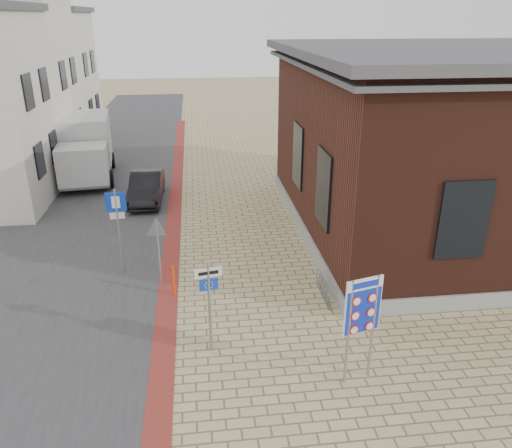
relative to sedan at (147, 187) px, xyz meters
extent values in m
plane|color=tan|center=(3.24, -11.38, -0.64)|extent=(120.00, 120.00, 0.00)
cube|color=#38383A|center=(-2.26, 3.62, -0.63)|extent=(7.00, 60.00, 0.02)
cube|color=maroon|center=(1.24, -1.38, -0.63)|extent=(0.60, 40.00, 0.02)
cube|color=gray|center=(12.24, -4.38, -0.39)|extent=(12.15, 12.15, 0.50)
cube|color=#472017|center=(12.24, -4.38, 2.86)|extent=(12.00, 12.00, 6.00)
cube|color=#4B4A4F|center=(12.24, -4.38, 6.01)|extent=(13.00, 13.00, 0.30)
cube|color=#4B4A4F|center=(12.24, -4.38, 5.61)|extent=(12.70, 12.70, 0.15)
cube|color=black|center=(6.22, -7.38, 2.16)|extent=(0.12, 1.60, 2.40)
cube|color=black|center=(6.22, -3.38, 2.16)|extent=(0.12, 1.60, 2.40)
cube|color=black|center=(9.24, -10.40, 2.16)|extent=(1.40, 0.12, 2.20)
cube|color=black|center=(-4.24, -0.58, 1.56)|extent=(0.10, 1.10, 1.40)
cube|color=black|center=(-4.24, 1.82, 1.56)|extent=(0.10, 1.10, 1.40)
cube|color=black|center=(-4.24, -0.58, 4.36)|extent=(0.10, 1.10, 1.40)
cube|color=black|center=(-4.24, 1.82, 4.36)|extent=(0.10, 1.10, 1.40)
cube|color=silver|center=(-7.76, 6.62, 3.76)|extent=(7.00, 6.00, 8.80)
cube|color=black|center=(-4.24, 5.42, 1.56)|extent=(0.10, 1.10, 1.40)
cube|color=black|center=(-4.24, 7.82, 1.56)|extent=(0.10, 1.10, 1.40)
cube|color=black|center=(-4.24, 5.42, 4.36)|extent=(0.10, 1.10, 1.40)
cube|color=black|center=(-4.24, 7.82, 4.36)|extent=(0.10, 1.10, 1.40)
cube|color=silver|center=(-7.76, 12.62, 3.36)|extent=(7.00, 6.00, 8.00)
cube|color=#4B4A4F|center=(-7.76, 12.62, 7.51)|extent=(7.40, 6.40, 0.30)
cube|color=black|center=(-4.24, 11.42, 1.56)|extent=(0.10, 1.10, 1.40)
cube|color=black|center=(-4.24, 13.82, 1.56)|extent=(0.10, 1.10, 1.40)
cube|color=black|center=(-4.24, 11.42, 4.36)|extent=(0.10, 1.10, 1.40)
cube|color=black|center=(-4.24, 13.82, 4.36)|extent=(0.10, 1.10, 1.40)
torus|color=slate|center=(5.89, -9.78, -0.36)|extent=(0.04, 0.60, 0.60)
torus|color=slate|center=(5.89, -9.48, -0.36)|extent=(0.04, 0.60, 0.60)
torus|color=slate|center=(5.89, -9.18, -0.36)|extent=(0.04, 0.60, 0.60)
torus|color=slate|center=(5.89, -8.88, -0.36)|extent=(0.04, 0.60, 0.60)
torus|color=slate|center=(5.89, -8.58, -0.36)|extent=(0.04, 0.60, 0.60)
cube|color=slate|center=(5.89, -9.18, -0.62)|extent=(0.08, 1.60, 0.04)
imported|color=black|center=(0.00, 0.00, 0.00)|extent=(1.45, 3.94, 1.29)
cube|color=slate|center=(-3.26, 3.75, -0.16)|extent=(2.95, 6.07, 0.27)
cube|color=silver|center=(-3.01, 1.71, 0.71)|extent=(2.47, 2.09, 1.73)
cube|color=black|center=(-2.92, 0.91, 1.03)|extent=(2.05, 0.32, 0.86)
cube|color=silver|center=(-3.37, 4.72, 1.25)|extent=(2.82, 4.15, 2.38)
cylinder|color=black|center=(-4.18, 1.90, -0.21)|extent=(0.37, 0.89, 0.86)
cylinder|color=black|center=(-1.92, 2.17, -0.21)|extent=(0.37, 0.89, 0.86)
cylinder|color=black|center=(-4.59, 5.34, -0.21)|extent=(0.37, 0.89, 0.86)
cylinder|color=black|center=(-2.33, 5.61, -0.21)|extent=(0.37, 0.89, 0.86)
cylinder|color=gray|center=(5.43, -12.97, 0.68)|extent=(0.07, 0.07, 2.65)
cylinder|color=gray|center=(6.05, -12.80, 0.68)|extent=(0.07, 0.07, 2.65)
cube|color=white|center=(5.74, -12.88, 1.32)|extent=(0.89, 0.28, 1.36)
cube|color=#102AC0|center=(5.74, -12.88, 1.32)|extent=(0.85, 0.27, 1.32)
cube|color=white|center=(5.74, -12.88, 1.87)|extent=(0.85, 0.28, 0.26)
cylinder|color=gray|center=(2.44, -11.39, 0.59)|extent=(0.07, 0.07, 2.47)
cube|color=silver|center=(2.44, -11.39, 1.56)|extent=(0.66, 0.16, 0.24)
cube|color=#0F38B7|center=(2.44, -11.39, 1.23)|extent=(0.45, 0.12, 0.30)
cylinder|color=gray|center=(-0.26, -6.88, 0.78)|extent=(0.07, 0.07, 2.85)
cube|color=#103BC4|center=(-0.26, -6.88, 1.81)|extent=(0.63, 0.08, 0.63)
cube|color=white|center=(-0.26, -6.88, 1.35)|extent=(0.46, 0.07, 0.21)
cylinder|color=gray|center=(1.02, -7.88, 0.44)|extent=(0.07, 0.07, 2.17)
cylinder|color=#F33A0C|center=(1.44, -8.58, -0.15)|extent=(0.10, 0.10, 0.99)
camera|label=1|loc=(2.29, -21.84, 7.15)|focal=35.00mm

